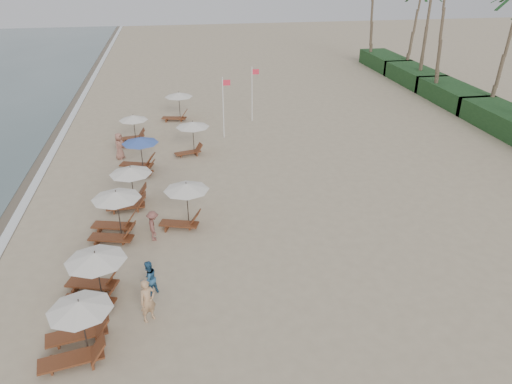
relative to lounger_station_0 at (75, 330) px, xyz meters
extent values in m
plane|color=tan|center=(6.59, 3.98, -0.98)|extent=(160.00, 160.00, 0.00)
cube|color=#6B5E4C|center=(-5.91, 13.98, -0.98)|extent=(3.20, 140.00, 0.01)
cube|color=white|center=(-4.61, 13.98, -0.97)|extent=(0.50, 140.00, 0.02)
cube|color=#193D1C|center=(28.59, 18.48, -0.18)|extent=(3.20, 8.00, 1.60)
cube|color=#193D1C|center=(28.59, 25.98, -0.18)|extent=(3.20, 8.00, 1.60)
cube|color=#193D1C|center=(28.59, 33.48, -0.18)|extent=(3.20, 8.00, 1.60)
cube|color=#193D1C|center=(28.59, 40.98, -0.18)|extent=(3.20, 8.00, 1.60)
cylinder|color=brown|center=(29.49, 21.98, 3.92)|extent=(0.36, 0.36, 9.80)
cylinder|color=brown|center=(27.69, 27.18, 4.32)|extent=(0.36, 0.36, 10.60)
cylinder|color=brown|center=(28.59, 32.38, 4.72)|extent=(0.36, 0.36, 11.40)
cylinder|color=brown|center=(29.49, 37.58, 3.52)|extent=(0.36, 0.36, 9.00)
cylinder|color=brown|center=(27.69, 42.78, 3.92)|extent=(0.36, 0.36, 9.80)
cylinder|color=black|center=(0.28, 0.00, 0.04)|extent=(0.05, 0.05, 2.05)
cone|color=silver|center=(0.28, 0.00, 0.96)|extent=(2.16, 2.16, 0.35)
cylinder|color=black|center=(0.43, 2.93, 0.01)|extent=(0.05, 0.05, 1.99)
cone|color=silver|center=(0.43, 2.93, 0.90)|extent=(2.37, 2.37, 0.35)
cylinder|color=black|center=(0.86, 7.55, 0.16)|extent=(0.05, 0.05, 2.28)
cone|color=silver|center=(0.86, 7.55, 1.20)|extent=(2.31, 2.31, 0.35)
cylinder|color=black|center=(1.32, 10.65, 0.09)|extent=(0.05, 0.05, 2.14)
cone|color=silver|center=(1.32, 10.65, 1.06)|extent=(2.23, 2.23, 0.35)
cylinder|color=black|center=(1.64, 15.09, 0.11)|extent=(0.05, 0.05, 2.18)
cone|color=#3B5AAF|center=(1.64, 15.09, 1.10)|extent=(2.22, 2.22, 0.35)
cylinder|color=black|center=(0.95, 20.34, 0.02)|extent=(0.05, 0.05, 2.00)
cone|color=silver|center=(0.95, 20.34, 0.92)|extent=(2.02, 2.02, 0.35)
cylinder|color=black|center=(4.10, 8.15, 0.09)|extent=(0.05, 0.05, 2.15)
cone|color=silver|center=(4.10, 8.15, 1.07)|extent=(2.24, 2.24, 0.35)
cylinder|color=black|center=(4.93, 17.68, 0.09)|extent=(0.05, 0.05, 2.15)
cone|color=silver|center=(4.93, 17.68, 1.07)|extent=(2.24, 2.24, 0.35)
cylinder|color=black|center=(4.26, 25.43, 0.09)|extent=(0.05, 0.05, 2.15)
cone|color=silver|center=(4.26, 25.43, 1.07)|extent=(2.24, 2.24, 0.35)
imported|color=tan|center=(2.33, 1.25, -0.12)|extent=(0.75, 0.69, 1.73)
imported|color=#2D5E87|center=(2.31, 2.76, -0.23)|extent=(0.93, 0.92, 1.52)
imported|color=brown|center=(2.43, 6.90, -0.23)|extent=(0.66, 1.03, 1.51)
imported|color=#A06857|center=(0.10, 17.57, -0.10)|extent=(0.87, 1.02, 1.76)
cylinder|color=silver|center=(7.30, 20.50, 1.23)|extent=(0.08, 0.08, 4.44)
cube|color=#E62B41|center=(7.58, 20.50, 3.05)|extent=(0.55, 0.02, 0.40)
cylinder|color=silver|center=(9.97, 23.97, 1.19)|extent=(0.08, 0.08, 4.35)
cube|color=#E62B41|center=(10.25, 23.97, 2.96)|extent=(0.55, 0.02, 0.40)
camera|label=1|loc=(3.79, -13.25, 11.23)|focal=34.02mm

